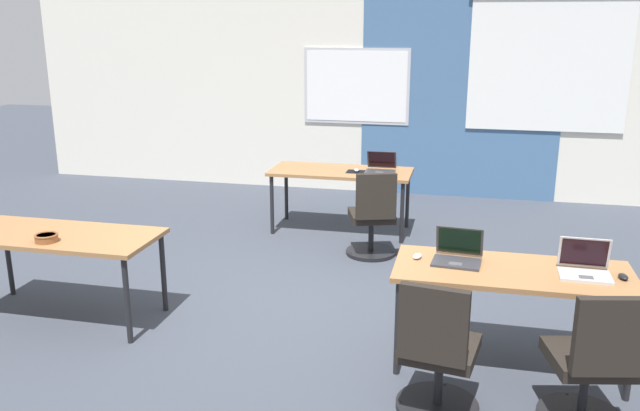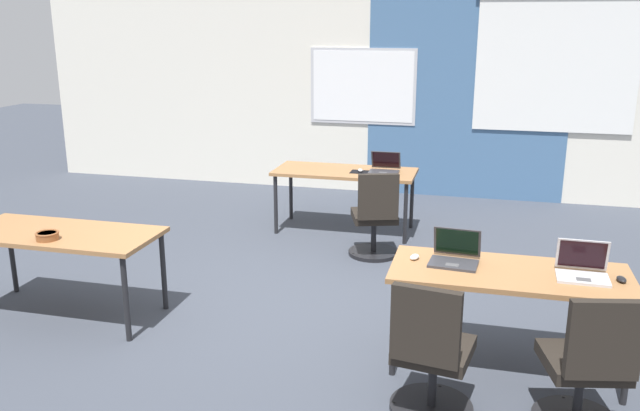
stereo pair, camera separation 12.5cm
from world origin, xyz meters
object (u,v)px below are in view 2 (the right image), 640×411
(chair_near_right_end, at_px, (586,375))
(snack_bowl, at_px, (47,235))
(desk_near_right, at_px, (509,279))
(desk_far_center, at_px, (345,175))
(laptop_near_right_end, at_px, (582,270))
(mouse_far_right, at_px, (360,170))
(desk_near_left, at_px, (60,239))
(laptop_near_right_inner, at_px, (455,256))
(chair_far_right, at_px, (375,222))
(chair_near_right_inner, at_px, (431,361))
(mouse_near_right_inner, at_px, (415,257))
(laptop_far_right, at_px, (384,168))
(mouse_near_right_end, at_px, (621,279))

(chair_near_right_end, distance_m, snack_bowl, 3.95)
(desk_near_right, bearing_deg, desk_far_center, 122.01)
(laptop_near_right_end, bearing_deg, mouse_far_right, 127.57)
(desk_near_right, xyz_separation_m, snack_bowl, (-3.46, -0.20, 0.10))
(desk_near_left, distance_m, snack_bowl, 0.22)
(mouse_far_right, bearing_deg, desk_near_right, -60.38)
(laptop_near_right_inner, bearing_deg, desk_near_right, -5.91)
(desk_near_right, bearing_deg, chair_far_right, 122.18)
(desk_near_right, relative_size, chair_near_right_inner, 1.74)
(desk_far_center, height_order, chair_far_right, chair_far_right)
(laptop_near_right_inner, relative_size, chair_near_right_end, 0.39)
(chair_far_right, distance_m, laptop_near_right_end, 2.66)
(desk_near_right, xyz_separation_m, mouse_near_right_inner, (-0.65, 0.07, 0.08))
(desk_far_center, relative_size, snack_bowl, 9.01)
(desk_near_left, xyz_separation_m, laptop_far_right, (2.20, 2.82, 0.11))
(mouse_far_right, xyz_separation_m, laptop_near_right_inner, (1.19, -2.68, 0.03))
(mouse_near_right_end, bearing_deg, laptop_near_right_inner, 175.16)
(laptop_near_right_inner, distance_m, mouse_near_right_end, 1.08)
(mouse_far_right, relative_size, laptop_near_right_end, 0.33)
(laptop_near_right_end, bearing_deg, mouse_near_right_end, -5.59)
(mouse_far_right, distance_m, chair_near_right_inner, 3.69)
(laptop_near_right_end, distance_m, snack_bowl, 3.93)
(desk_far_center, bearing_deg, chair_near_right_end, -57.86)
(desk_near_right, xyz_separation_m, chair_near_right_inner, (-0.45, -0.75, -0.28))
(laptop_near_right_end, xyz_separation_m, mouse_near_right_end, (0.24, -0.03, -0.03))
(desk_far_center, xyz_separation_m, laptop_near_right_end, (2.21, -2.79, 0.11))
(mouse_far_right, bearing_deg, laptop_far_right, 14.85)
(chair_near_right_inner, xyz_separation_m, laptop_near_right_end, (0.91, 0.76, 0.39))
(mouse_far_right, bearing_deg, desk_far_center, 164.97)
(mouse_near_right_end, bearing_deg, desk_far_center, 130.96)
(desk_near_right, height_order, chair_far_right, chair_far_right)
(laptop_near_right_end, bearing_deg, mouse_near_right_inner, 177.94)
(laptop_near_right_inner, distance_m, chair_near_right_inner, 0.91)
(mouse_near_right_inner, distance_m, laptop_near_right_end, 1.11)
(chair_near_right_end, bearing_deg, laptop_near_right_end, -104.39)
(desk_near_left, relative_size, desk_far_center, 1.00)
(chair_far_right, distance_m, chair_near_right_inner, 2.86)
(chair_far_right, height_order, chair_near_right_end, same)
(mouse_near_right_inner, distance_m, snack_bowl, 2.82)
(chair_near_right_end, xyz_separation_m, snack_bowl, (-3.90, 0.48, 0.38))
(chair_near_right_inner, xyz_separation_m, mouse_near_right_end, (1.15, 0.73, 0.36))
(laptop_near_right_inner, bearing_deg, laptop_far_right, 113.68)
(desk_far_center, relative_size, chair_near_right_inner, 1.74)
(laptop_near_right_inner, height_order, snack_bowl, laptop_near_right_inner)
(laptop_far_right, xyz_separation_m, mouse_far_right, (-0.26, -0.07, -0.03))
(mouse_far_right, relative_size, mouse_near_right_end, 1.04)
(chair_near_right_inner, relative_size, mouse_near_right_end, 8.60)
(laptop_near_right_inner, relative_size, mouse_near_right_inner, 3.20)
(chair_far_right, xyz_separation_m, laptop_near_right_inner, (0.88, -1.93, 0.39))
(laptop_far_right, bearing_deg, mouse_near_right_end, -55.80)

